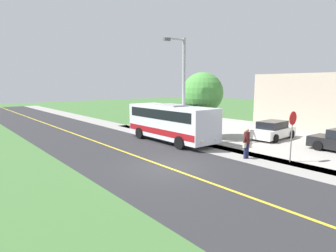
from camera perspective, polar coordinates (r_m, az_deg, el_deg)
name	(u,v)px	position (r m, az deg, el deg)	size (l,w,h in m)	color
ground_plane	(167,167)	(15.32, -0.22, -8.23)	(120.00, 120.00, 0.00)	#3D6633
road_surface	(167,167)	(15.32, -0.22, -8.22)	(8.00, 100.00, 0.01)	#28282B
sidewalk	(230,153)	(18.90, 12.23, -5.19)	(2.40, 100.00, 0.01)	gray
parking_lot_surface	(328,145)	(23.58, 29.17, -3.38)	(14.00, 36.00, 0.01)	#9E9991
road_centre_line	(167,167)	(15.32, -0.22, -8.20)	(0.16, 100.00, 0.00)	gold
shuttle_bus_front	(171,121)	(21.76, 0.62, 0.98)	(2.78, 8.01, 2.84)	silver
pedestrian_with_bags	(247,142)	(17.49, 15.38, -3.10)	(0.72, 0.34, 1.82)	#1E2347
stop_sign	(292,128)	(17.36, 23.50, -0.32)	(0.76, 0.07, 2.88)	slate
street_light_pole	(182,86)	(21.08, 2.89, 7.96)	(1.97, 0.24, 7.63)	#9E9EA3
parked_car_near	(273,130)	(24.42, 20.16, -0.81)	(4.51, 2.24, 1.45)	white
tree_curbside	(203,93)	(23.14, 6.90, 6.51)	(3.29, 3.29, 5.30)	#4C3826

